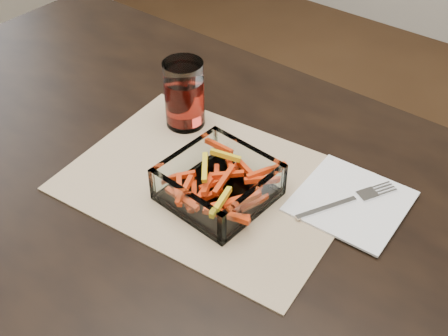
# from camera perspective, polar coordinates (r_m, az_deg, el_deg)

# --- Properties ---
(dining_table) EXTENTS (1.60, 0.90, 0.75)m
(dining_table) POSITION_cam_1_polar(r_m,az_deg,el_deg) (0.94, -1.90, -8.35)
(dining_table) COLOR black
(dining_table) RESTS_ON ground
(placemat) EXTENTS (0.48, 0.37, 0.00)m
(placemat) POSITION_cam_1_polar(r_m,az_deg,el_deg) (0.92, -1.49, -1.38)
(placemat) COLOR tan
(placemat) RESTS_ON dining_table
(glass_bowl) EXTENTS (0.16, 0.16, 0.06)m
(glass_bowl) POSITION_cam_1_polar(r_m,az_deg,el_deg) (0.88, -0.57, -1.68)
(glass_bowl) COLOR white
(glass_bowl) RESTS_ON placemat
(tumbler) EXTENTS (0.07, 0.07, 0.13)m
(tumbler) POSITION_cam_1_polar(r_m,az_deg,el_deg) (1.02, -4.05, 7.30)
(tumbler) COLOR white
(tumbler) RESTS_ON placemat
(napkin) EXTENTS (0.17, 0.17, 0.00)m
(napkin) POSITION_cam_1_polar(r_m,az_deg,el_deg) (0.91, 12.76, -3.32)
(napkin) COLOR white
(napkin) RESTS_ON placemat
(fork) EXTENTS (0.10, 0.17, 0.00)m
(fork) POSITION_cam_1_polar(r_m,az_deg,el_deg) (0.90, 12.66, -3.20)
(fork) COLOR silver
(fork) RESTS_ON napkin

